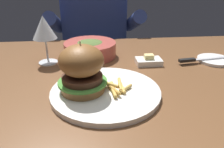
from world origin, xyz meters
TOP-DOWN VIEW (x-y plane):
  - dining_table at (0.00, 0.00)m, footprint 1.38×0.86m
  - main_plate at (0.01, -0.10)m, footprint 0.29×0.29m
  - burger_sandwich at (-0.05, -0.09)m, footprint 0.13×0.13m
  - fries_pile at (0.04, -0.10)m, footprint 0.09×0.10m
  - wine_glass at (-0.18, 0.14)m, footprint 0.08×0.08m
  - bread_plate at (0.42, 0.10)m, footprint 0.12×0.12m
  - table_knife at (0.37, 0.09)m, footprint 0.23×0.05m
  - butter_dish at (0.18, 0.10)m, footprint 0.09×0.06m
  - soup_bowl at (-0.03, 0.20)m, footprint 0.20×0.20m
  - diner_person at (0.00, 0.71)m, footprint 0.51×0.36m

SIDE VIEW (x-z plane):
  - diner_person at x=0.00m, z-range -0.02..1.15m
  - dining_table at x=0.00m, z-range 0.28..1.02m
  - bread_plate at x=0.42m, z-range 0.74..0.75m
  - main_plate at x=0.01m, z-range 0.74..0.75m
  - butter_dish at x=0.18m, z-range 0.73..0.77m
  - table_knife at x=0.37m, z-range 0.75..0.76m
  - fries_pile at x=0.04m, z-range 0.75..0.77m
  - soup_bowl at x=-0.03m, z-range 0.74..0.80m
  - burger_sandwich at x=-0.05m, z-range 0.75..0.88m
  - wine_glass at x=-0.18m, z-range 0.78..0.95m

